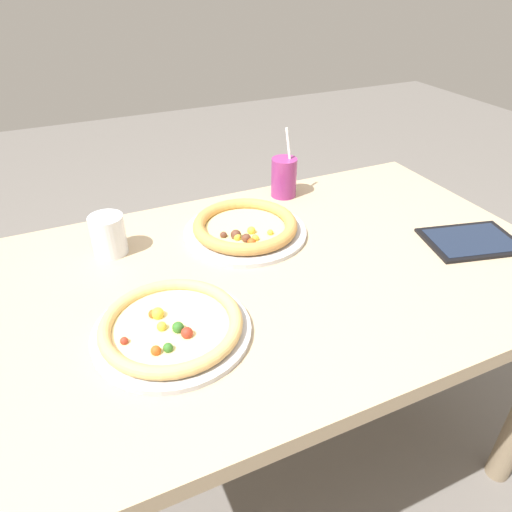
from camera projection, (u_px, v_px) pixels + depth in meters
The scene contains 7 objects.
ground_plane at pixel (279, 450), 1.57m from camera, with size 8.00×8.00×0.00m, color #66605B.
dining_table at pixel (286, 299), 1.21m from camera, with size 1.36×0.88×0.75m.
pizza_near at pixel (171, 327), 0.94m from camera, with size 0.32×0.32×0.04m.
pizza_far at pixel (245, 228), 1.28m from camera, with size 0.34×0.34×0.05m.
drink_cup_colored at pixel (284, 177), 1.46m from camera, with size 0.08×0.08×0.22m.
water_cup_clear at pixel (108, 234), 1.18m from camera, with size 0.09×0.09×0.10m.
tablet at pixel (471, 241), 1.25m from camera, with size 0.27×0.22×0.01m.
Camera 1 is at (-0.47, -0.84, 1.40)m, focal length 32.88 mm.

